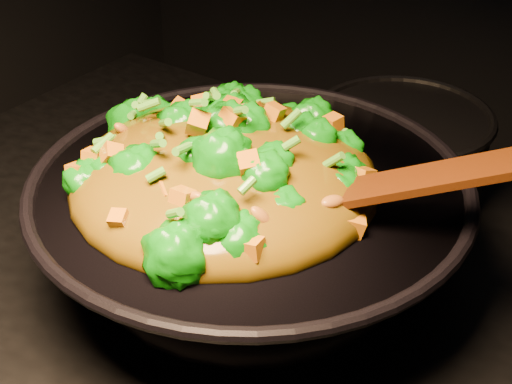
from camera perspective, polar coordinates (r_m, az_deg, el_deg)
The scene contains 4 objects.
wok at distance 0.79m, azimuth -0.42°, elevation -2.99°, with size 0.42×0.42×0.12m, color black, non-canonical shape.
stir_fry at distance 0.73m, azimuth -2.38°, elevation 3.85°, with size 0.30×0.30×0.10m, color #0E7A08, non-canonical shape.
spatula at distance 0.68m, azimuth 10.61°, elevation 0.63°, with size 0.28×0.04×0.01m, color #341406.
back_pot at distance 0.94m, azimuth 10.38°, elevation 2.63°, with size 0.20×0.20×0.11m, color black.
Camera 1 is at (0.29, -0.43, 1.42)m, focal length 55.00 mm.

